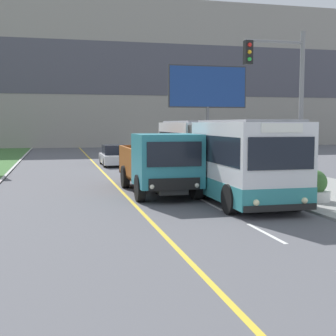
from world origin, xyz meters
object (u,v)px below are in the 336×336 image
Objects in this scene: planter_round_second at (314,188)px; traffic_light_mast at (285,96)px; billboard_large at (208,90)px; city_bus at (217,156)px; dump_truck at (162,165)px; car_distant at (114,156)px.

traffic_light_mast is at bearing -164.26° from planter_round_second.
billboard_large is (2.87, 17.42, 1.49)m from traffic_light_mast.
billboard_large is at bearing 73.43° from city_bus.
dump_truck reaches higher than planter_round_second.
city_bus is at bearing 9.61° from dump_truck.
city_bus is 10.23× the size of planter_round_second.
car_distant is 0.60× the size of billboard_large.
dump_truck is at bearing -115.13° from billboard_large.
city_bus is 1.68× the size of billboard_large.
billboard_large is 17.72m from planter_round_second.
car_distant is at bearing 100.94° from city_bus.
city_bus is at bearing 107.04° from traffic_light_mast.
dump_truck reaches higher than car_distant.
city_bus is 4.44m from planter_round_second.
city_bus reaches higher than planter_round_second.
traffic_light_mast is 0.87× the size of billboard_large.
billboard_large is 6.08× the size of planter_round_second.
billboard_large is (6.57, 14.01, 4.12)m from dump_truck.
city_bus is 2.58m from dump_truck.
dump_truck is 1.10× the size of traffic_light_mast.
car_distant is at bearing 175.77° from billboard_large.
billboard_large is at bearing 64.87° from dump_truck.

